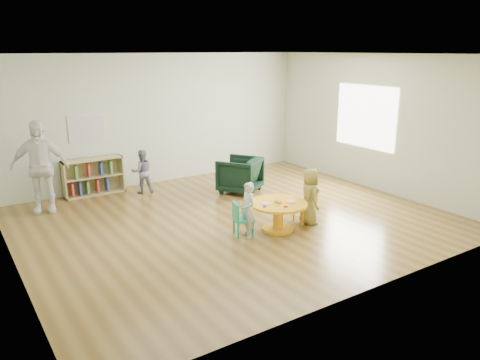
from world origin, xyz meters
The scene contains 11 objects.
room centered at (0.01, 0.00, 1.89)m, with size 7.10×7.00×2.80m.
activity_table centered at (0.34, -0.80, 0.33)m, with size 0.95×0.95×0.52m.
kid_chair_left centered at (-0.31, -0.67, 0.30)m, with size 0.37×0.37×0.55m.
kid_chair_right centered at (1.00, -0.73, 0.32)m, with size 0.32×0.32×0.59m.
bookshelf centered at (-1.61, 2.86, 0.37)m, with size 1.20×0.30×0.75m.
alphabet_poster centered at (-1.60, 2.98, 1.35)m, with size 0.74×0.01×0.54m.
armchair centered at (0.99, 1.33, 0.36)m, with size 0.78×0.80×0.73m, color black.
child_left centered at (-0.23, -0.76, 0.44)m, with size 0.32×0.21×0.89m, color silver.
child_right centered at (0.96, -0.85, 0.48)m, with size 0.47×0.31×0.97m, color yellow.
toddler centered at (-0.73, 2.38, 0.45)m, with size 0.44×0.34×0.91m, color #171A3B.
adult_caretaker centered at (-2.69, 2.28, 0.84)m, with size 0.99×0.41×1.69m, color white.
Camera 1 is at (-4.14, -6.48, 2.88)m, focal length 35.00 mm.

